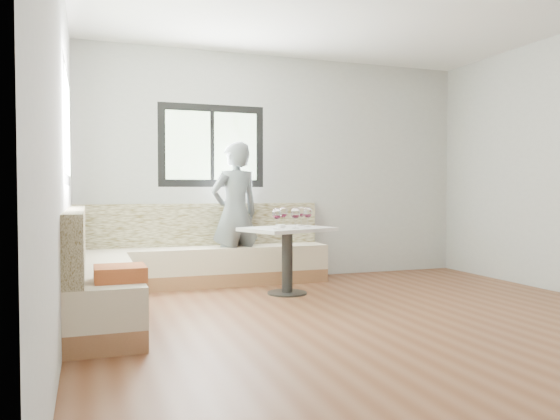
% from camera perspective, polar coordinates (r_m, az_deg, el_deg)
% --- Properties ---
extents(room, '(5.01, 5.01, 2.81)m').
position_cam_1_polar(room, '(4.71, 9.22, 5.75)').
color(room, brown).
rests_on(room, ground).
extents(banquette, '(2.90, 2.80, 0.95)m').
position_cam_1_polar(banquette, '(5.77, -11.92, -5.72)').
color(banquette, '#92603C').
rests_on(banquette, ground).
extents(table, '(1.04, 0.92, 0.71)m').
position_cam_1_polar(table, '(5.83, 0.76, -3.59)').
color(table, black).
rests_on(table, ground).
extents(person, '(0.69, 0.54, 1.68)m').
position_cam_1_polar(person, '(6.43, -4.73, -0.35)').
color(person, slate).
rests_on(person, ground).
extents(olive_ramekin, '(0.09, 0.09, 0.04)m').
position_cam_1_polar(olive_ramekin, '(5.73, 0.02, -1.70)').
color(olive_ramekin, white).
rests_on(olive_ramekin, table).
extents(wine_glass_a, '(0.10, 0.10, 0.22)m').
position_cam_1_polar(wine_glass_a, '(5.54, -0.34, -0.45)').
color(wine_glass_a, white).
rests_on(wine_glass_a, table).
extents(wine_glass_b, '(0.10, 0.10, 0.22)m').
position_cam_1_polar(wine_glass_b, '(5.64, 1.62, -0.41)').
color(wine_glass_b, white).
rests_on(wine_glass_b, table).
extents(wine_glass_c, '(0.10, 0.10, 0.22)m').
position_cam_1_polar(wine_glass_c, '(5.86, 2.93, -0.32)').
color(wine_glass_c, white).
rests_on(wine_glass_c, table).
extents(wine_glass_d, '(0.10, 0.10, 0.22)m').
position_cam_1_polar(wine_glass_d, '(5.91, 0.34, -0.30)').
color(wine_glass_d, white).
rests_on(wine_glass_d, table).
extents(wine_glass_e, '(0.10, 0.10, 0.22)m').
position_cam_1_polar(wine_glass_e, '(6.07, 2.23, -0.24)').
color(wine_glass_e, white).
rests_on(wine_glass_e, table).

